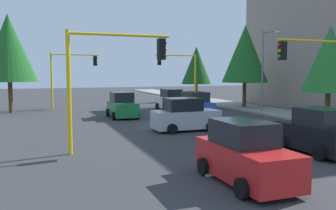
% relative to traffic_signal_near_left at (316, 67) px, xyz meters
% --- Properties ---
extents(ground_plane, '(120.00, 120.00, 0.00)m').
position_rel_traffic_signal_near_left_xyz_m(ground_plane, '(-6.00, -5.65, -3.81)').
color(ground_plane, '#353538').
extents(sidewalk_kerb, '(80.00, 4.00, 0.15)m').
position_rel_traffic_signal_near_left_xyz_m(sidewalk_kerb, '(-11.00, 4.85, -3.73)').
color(sidewalk_kerb, gray).
rests_on(sidewalk_kerb, ground).
extents(lane_arrow_near, '(2.40, 1.10, 1.10)m').
position_rel_traffic_signal_near_left_xyz_m(lane_arrow_near, '(5.51, -8.65, -3.80)').
color(lane_arrow_near, silver).
rests_on(lane_arrow_near, ground).
extents(traffic_signal_near_left, '(0.36, 4.59, 5.36)m').
position_rel_traffic_signal_near_left_xyz_m(traffic_signal_near_left, '(0.00, 0.00, 0.00)').
color(traffic_signal_near_left, yellow).
rests_on(traffic_signal_near_left, ground).
extents(traffic_signal_near_right, '(0.36, 4.59, 5.29)m').
position_rel_traffic_signal_near_left_xyz_m(traffic_signal_near_right, '(-0.00, -11.28, -0.05)').
color(traffic_signal_near_right, yellow).
rests_on(traffic_signal_near_right, ground).
extents(traffic_signal_far_right, '(0.36, 4.59, 5.35)m').
position_rel_traffic_signal_near_left_xyz_m(traffic_signal_far_right, '(-20.00, -11.29, -0.00)').
color(traffic_signal_far_right, yellow).
rests_on(traffic_signal_far_right, ground).
extents(traffic_signal_far_left, '(0.36, 4.59, 5.46)m').
position_rel_traffic_signal_near_left_xyz_m(traffic_signal_far_left, '(-20.00, 0.02, 0.07)').
color(traffic_signal_far_left, yellow).
rests_on(traffic_signal_far_left, ground).
extents(street_lamp_curbside, '(2.15, 0.28, 7.00)m').
position_rel_traffic_signal_near_left_xyz_m(street_lamp_curbside, '(-9.61, 3.55, 0.54)').
color(street_lamp_curbside, slate).
rests_on(street_lamp_curbside, ground).
extents(tree_roadside_mid, '(4.38, 4.38, 8.01)m').
position_rel_traffic_signal_near_left_xyz_m(tree_roadside_mid, '(-14.00, 4.35, 1.45)').
color(tree_roadside_mid, brown).
rests_on(tree_roadside_mid, ground).
extents(tree_roadside_near, '(3.72, 3.72, 6.77)m').
position_rel_traffic_signal_near_left_xyz_m(tree_roadside_near, '(-4.00, 4.85, 0.62)').
color(tree_roadside_near, brown).
rests_on(tree_roadside_near, ground).
extents(tree_roadside_far, '(3.64, 3.64, 6.62)m').
position_rel_traffic_signal_near_left_xyz_m(tree_roadside_far, '(-24.00, 3.85, 0.53)').
color(tree_roadside_far, brown).
rests_on(tree_roadside_far, ground).
extents(tree_opposite_side, '(4.64, 4.64, 8.50)m').
position_rel_traffic_signal_near_left_xyz_m(tree_opposite_side, '(-18.00, -16.65, 1.78)').
color(tree_opposite_side, brown).
rests_on(tree_opposite_side, ground).
extents(car_silver, '(2.09, 3.95, 1.98)m').
position_rel_traffic_signal_near_left_xyz_m(car_silver, '(-4.00, -6.12, -2.91)').
color(car_silver, '#B2B5BA').
rests_on(car_silver, ground).
extents(car_blue, '(3.94, 2.10, 1.98)m').
position_rel_traffic_signal_near_left_xyz_m(car_blue, '(-9.98, -2.75, -2.91)').
color(car_blue, blue).
rests_on(car_blue, ground).
extents(car_green, '(3.68, 2.06, 1.98)m').
position_rel_traffic_signal_near_left_xyz_m(car_green, '(-11.32, -8.29, -2.91)').
color(car_green, '#1E7238').
rests_on(car_green, ground).
extents(car_black, '(3.66, 2.06, 1.98)m').
position_rel_traffic_signal_near_left_xyz_m(car_black, '(3.51, -3.04, -2.91)').
color(car_black, black).
rests_on(car_black, ground).
extents(car_red, '(3.93, 1.99, 1.98)m').
position_rel_traffic_signal_near_left_xyz_m(car_red, '(5.95, -8.26, -2.91)').
color(car_red, red).
rests_on(car_red, ground).
extents(car_white, '(4.02, 1.93, 1.98)m').
position_rel_traffic_signal_near_left_xyz_m(car_white, '(-14.99, -2.91, -2.91)').
color(car_white, white).
rests_on(car_white, ground).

